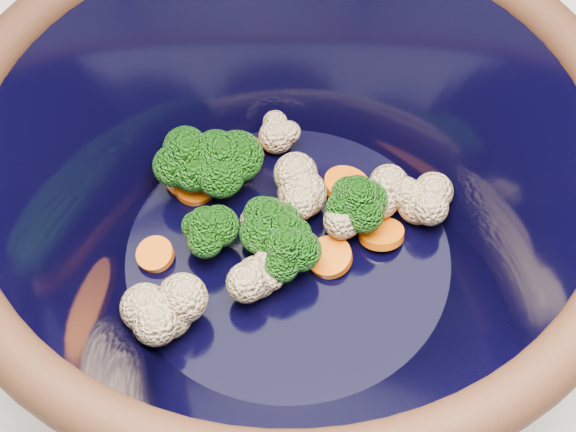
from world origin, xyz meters
The scene contains 3 objects.
counter centered at (0.00, 0.00, 0.45)m, with size 1.20×1.20×0.90m, color silver.
mixing_bowl centered at (-0.07, -0.11, 1.00)m, with size 0.42×0.42×0.17m.
vegetable_pile centered at (-0.08, -0.09, 0.96)m, with size 0.21×0.16×0.06m.
Camera 1 is at (-0.15, -0.39, 1.39)m, focal length 50.00 mm.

